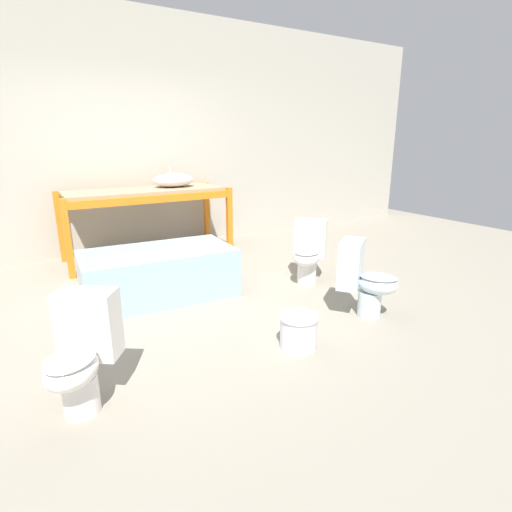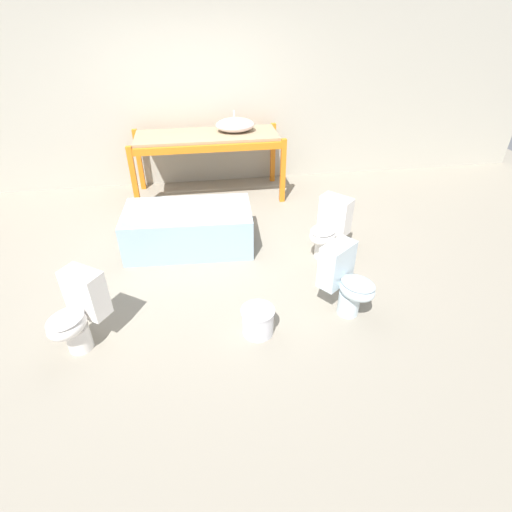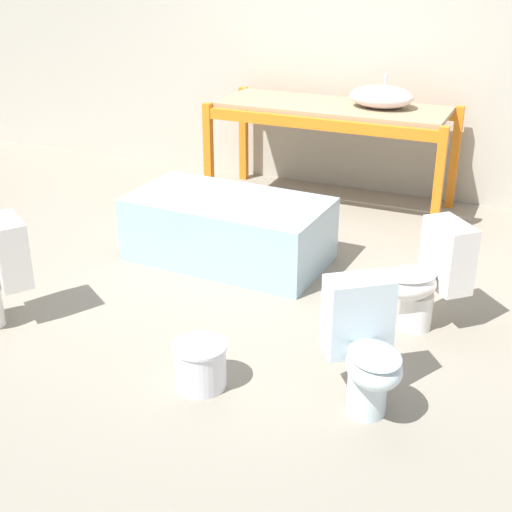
{
  "view_description": "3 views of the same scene",
  "coord_description": "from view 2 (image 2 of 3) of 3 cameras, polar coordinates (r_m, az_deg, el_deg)",
  "views": [
    {
      "loc": [
        -1.28,
        -3.59,
        1.53
      ],
      "look_at": [
        0.34,
        -0.9,
        0.61
      ],
      "focal_mm": 28.0,
      "sensor_mm": 36.0,
      "label": 1
    },
    {
      "loc": [
        0.0,
        -3.99,
        2.57
      ],
      "look_at": [
        0.48,
        -0.89,
        0.48
      ],
      "focal_mm": 28.0,
      "sensor_mm": 36.0,
      "label": 2
    },
    {
      "loc": [
        1.99,
        -4.27,
        2.27
      ],
      "look_at": [
        0.5,
        -0.86,
        0.57
      ],
      "focal_mm": 50.0,
      "sensor_mm": 36.0,
      "label": 3
    }
  ],
  "objects": [
    {
      "name": "ground_plane",
      "position": [
        4.74,
        -7.35,
        0.58
      ],
      "size": [
        12.0,
        12.0,
        0.0
      ],
      "primitive_type": "plane",
      "color": "gray"
    },
    {
      "name": "warehouse_wall_rear",
      "position": [
        6.23,
        -9.48,
        24.35
      ],
      "size": [
        10.8,
        0.08,
        3.2
      ],
      "color": "#B2AD9E",
      "rests_on": "ground_plane"
    },
    {
      "name": "shelving_rack",
      "position": [
        5.85,
        -7.02,
        15.76
      ],
      "size": [
        2.1,
        0.83,
        0.91
      ],
      "color": "orange",
      "rests_on": "ground_plane"
    },
    {
      "name": "sink_basin",
      "position": [
        5.87,
        -3.04,
        18.19
      ],
      "size": [
        0.54,
        0.41,
        0.26
      ],
      "color": "silver",
      "rests_on": "shelving_rack"
    },
    {
      "name": "bathtub_main",
      "position": [
        4.74,
        -9.65,
        4.3
      ],
      "size": [
        1.49,
        0.85,
        0.48
      ],
      "rotation": [
        0.0,
        0.0,
        -0.05
      ],
      "color": "#99B7CC",
      "rests_on": "ground_plane"
    },
    {
      "name": "toilet_near",
      "position": [
        4.56,
        10.32,
        4.03
      ],
      "size": [
        0.58,
        0.57,
        0.68
      ],
      "rotation": [
        0.0,
        0.0,
        -0.83
      ],
      "color": "white",
      "rests_on": "ground_plane"
    },
    {
      "name": "toilet_far",
      "position": [
        3.65,
        -24.15,
        -7.26
      ],
      "size": [
        0.54,
        0.59,
        0.68
      ],
      "rotation": [
        0.0,
        0.0,
        -0.61
      ],
      "color": "white",
      "rests_on": "ground_plane"
    },
    {
      "name": "toilet_extra",
      "position": [
        3.76,
        12.68,
        -3.3
      ],
      "size": [
        0.55,
        0.59,
        0.68
      ],
      "rotation": [
        0.0,
        0.0,
        0.64
      ],
      "color": "silver",
      "rests_on": "ground_plane"
    },
    {
      "name": "bucket_white",
      "position": [
        3.57,
        0.21,
        -9.19
      ],
      "size": [
        0.3,
        0.3,
        0.26
      ],
      "color": "silver",
      "rests_on": "ground_plane"
    }
  ]
}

